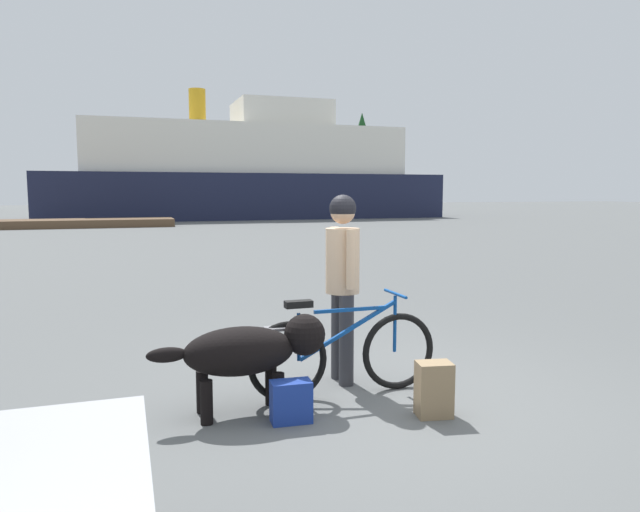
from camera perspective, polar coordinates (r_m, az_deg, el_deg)
The scene contains 10 objects.
ground_plane at distance 5.33m, azimuth 5.93°, elevation -13.75°, with size 160.00×160.00×0.00m, color #595B5B.
bicycle at distance 5.32m, azimuth 2.27°, elevation -9.39°, with size 1.77×0.44×0.91m.
person_cyclist at distance 5.55m, azimuth 2.20°, elevation -1.28°, with size 0.32×0.53×1.79m.
dog at distance 4.91m, azimuth -6.74°, elevation -9.10°, with size 1.46×0.47×0.80m.
backpack at distance 4.98m, azimuth 10.99°, elevation -12.58°, with size 0.28×0.20×0.45m, color #8C7251.
handbag_pannier at distance 4.80m, azimuth -2.82°, elevation -13.92°, with size 0.32×0.18×0.33m, color navy.
dock_pier at distance 32.52m, azimuth -26.70°, elevation 2.78°, with size 14.24×2.57×0.40m, color brown.
ferry_boat at distance 41.21m, azimuth -7.15°, elevation 7.88°, with size 26.03×8.59×8.54m.
pine_tree_center at distance 56.65m, azimuth -11.99°, elevation 10.40°, with size 3.58×3.58×9.84m.
pine_tree_far_right at distance 61.18m, azimuth 4.08°, elevation 10.43°, with size 4.16×4.16×9.75m.
Camera 1 is at (-2.08, -4.55, 1.83)m, focal length 33.01 mm.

